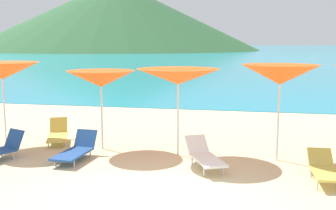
% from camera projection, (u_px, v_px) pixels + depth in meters
% --- Properties ---
extents(ground_plane, '(50.00, 100.00, 0.30)m').
position_uv_depth(ground_plane, '(210.00, 116.00, 17.62)').
color(ground_plane, beige).
extents(ocean_water, '(650.00, 440.00, 0.02)m').
position_uv_depth(ocean_water, '(252.00, 48.00, 231.02)').
color(ocean_water, teal).
rests_on(ocean_water, ground_plane).
extents(headland_hill, '(109.36, 109.36, 26.22)m').
position_uv_depth(headland_hill, '(116.00, 16.00, 158.23)').
color(headland_hill, '#2D5B33').
rests_on(headland_hill, ground_plane).
extents(umbrella_0, '(2.18, 2.18, 2.40)m').
position_uv_depth(umbrella_0, '(2.00, 71.00, 11.75)').
color(umbrella_0, silver).
rests_on(umbrella_0, ground_plane).
extents(umbrella_1, '(2.03, 2.03, 2.19)m').
position_uv_depth(umbrella_1, '(101.00, 79.00, 11.34)').
color(umbrella_1, silver).
rests_on(umbrella_1, ground_plane).
extents(umbrella_2, '(2.32, 2.32, 2.29)m').
position_uv_depth(umbrella_2, '(178.00, 77.00, 10.63)').
color(umbrella_2, silver).
rests_on(umbrella_2, ground_plane).
extents(umbrella_3, '(2.10, 2.10, 2.42)m').
position_uv_depth(umbrella_3, '(280.00, 75.00, 10.17)').
color(umbrella_3, silver).
rests_on(umbrella_3, ground_plane).
extents(lounge_chair_1, '(1.20, 1.71, 0.64)m').
position_uv_depth(lounge_chair_1, '(204.00, 155.00, 9.79)').
color(lounge_chair_1, white).
rests_on(lounge_chair_1, ground_plane).
extents(lounge_chair_2, '(0.59, 1.52, 0.56)m').
position_uv_depth(lounge_chair_2, '(324.00, 168.00, 8.83)').
color(lounge_chair_2, '#D8BF4C').
rests_on(lounge_chair_2, ground_plane).
extents(lounge_chair_3, '(1.07, 1.57, 0.65)m').
position_uv_depth(lounge_chair_3, '(58.00, 134.00, 12.30)').
color(lounge_chair_3, '#D8BF4C').
rests_on(lounge_chair_3, ground_plane).
extents(lounge_chair_5, '(0.65, 1.58, 0.65)m').
position_uv_depth(lounge_chair_5, '(76.00, 150.00, 10.49)').
color(lounge_chair_5, '#1E478C').
rests_on(lounge_chair_5, ground_plane).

